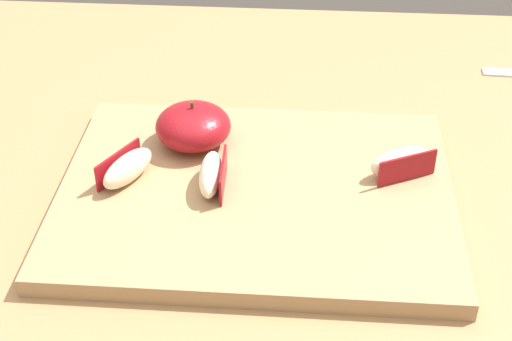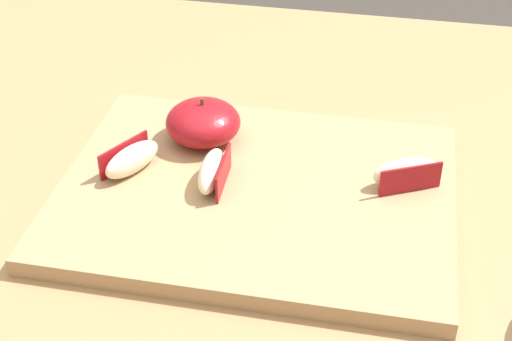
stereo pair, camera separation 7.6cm
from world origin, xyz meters
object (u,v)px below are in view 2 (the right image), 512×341
Objects in this scene: apple_half_skin_up at (203,122)px; apple_wedge_middle at (131,159)px; apple_wedge_front at (212,171)px; cutting_board at (256,194)px; apple_wedge_right at (406,172)px.

apple_half_skin_up reaches higher than apple_wedge_middle.
apple_wedge_middle is at bearing -128.46° from apple_half_skin_up.
apple_wedge_front is 0.98× the size of apple_wedge_middle.
apple_half_skin_up is 0.09m from apple_wedge_middle.
cutting_board is 0.15m from apple_wedge_right.
cutting_board is 5.50× the size of apple_wedge_right.
apple_half_skin_up reaches higher than apple_wedge_right.
apple_wedge_front is at bearing -176.05° from cutting_board.
apple_wedge_middle and apple_wedge_right have the same top height.
apple_wedge_middle is at bearing 176.95° from apple_wedge_front.
cutting_board is at bearing -0.70° from apple_wedge_middle.
apple_half_skin_up is 1.17× the size of apple_wedge_front.
apple_wedge_right is (0.28, 0.03, 0.00)m from apple_wedge_middle.
cutting_board is 5.67× the size of apple_wedge_front.
apple_wedge_front is 0.97× the size of apple_wedge_right.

